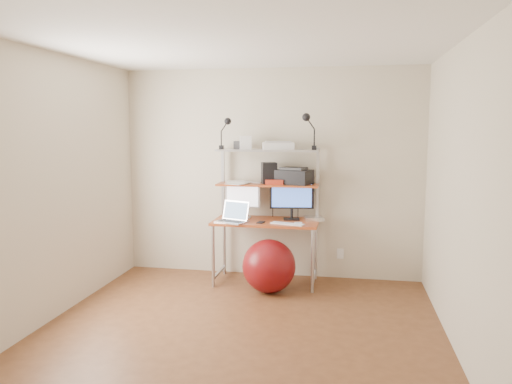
# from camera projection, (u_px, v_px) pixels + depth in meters

# --- Properties ---
(room) EXTENTS (3.60, 3.60, 3.60)m
(room) POSITION_uv_depth(u_px,v_px,m) (239.00, 192.00, 4.26)
(room) COLOR brown
(room) RESTS_ON ground
(computer_desk) EXTENTS (1.20, 0.60, 1.57)m
(computer_desk) POSITION_uv_depth(u_px,v_px,m) (267.00, 201.00, 5.77)
(computer_desk) COLOR #AC4F21
(computer_desk) RESTS_ON ground
(desktop) EXTENTS (1.20, 0.60, 0.00)m
(desktop) POSITION_uv_depth(u_px,v_px,m) (266.00, 220.00, 5.73)
(desktop) COLOR #AC4F21
(desktop) RESTS_ON computer_desk
(mid_shelf) EXTENTS (1.18, 0.34, 0.00)m
(mid_shelf) POSITION_uv_depth(u_px,v_px,m) (268.00, 184.00, 5.81)
(mid_shelf) COLOR #AC4F21
(mid_shelf) RESTS_ON computer_desk
(top_shelf) EXTENTS (1.18, 0.34, 0.00)m
(top_shelf) POSITION_uv_depth(u_px,v_px,m) (268.00, 149.00, 5.76)
(top_shelf) COLOR #ACACB1
(top_shelf) RESTS_ON computer_desk
(floor) EXTENTS (3.60, 3.60, 0.00)m
(floor) POSITION_uv_depth(u_px,v_px,m) (239.00, 332.00, 4.43)
(floor) COLOR brown
(floor) RESTS_ON ground
(wall_outlet) EXTENTS (0.08, 0.01, 0.12)m
(wall_outlet) POSITION_uv_depth(u_px,v_px,m) (340.00, 254.00, 5.97)
(wall_outlet) COLOR silver
(wall_outlet) RESTS_ON room
(monitor_silver) EXTENTS (0.41, 0.15, 0.46)m
(monitor_silver) POSITION_uv_depth(u_px,v_px,m) (243.00, 197.00, 5.89)
(monitor_silver) COLOR #B9B9BE
(monitor_silver) RESTS_ON desktop
(monitor_black) EXTENTS (0.51, 0.17, 0.51)m
(monitor_black) POSITION_uv_depth(u_px,v_px,m) (292.00, 198.00, 5.77)
(monitor_black) COLOR black
(monitor_black) RESTS_ON desktop
(laptop) EXTENTS (0.41, 0.37, 0.29)m
(laptop) POSITION_uv_depth(u_px,v_px,m) (234.00, 217.00, 5.65)
(laptop) COLOR silver
(laptop) RESTS_ON desktop
(keyboard) EXTENTS (0.39, 0.21, 0.01)m
(keyboard) POSITION_uv_depth(u_px,v_px,m) (287.00, 224.00, 5.51)
(keyboard) COLOR silver
(keyboard) RESTS_ON desktop
(mouse) EXTENTS (0.09, 0.06, 0.02)m
(mouse) POSITION_uv_depth(u_px,v_px,m) (298.00, 223.00, 5.49)
(mouse) COLOR silver
(mouse) RESTS_ON desktop
(mac_mini) EXTENTS (0.25, 0.25, 0.04)m
(mac_mini) POSITION_uv_depth(u_px,v_px,m) (314.00, 218.00, 5.76)
(mac_mini) COLOR silver
(mac_mini) RESTS_ON desktop
(phone) EXTENTS (0.09, 0.13, 0.01)m
(phone) POSITION_uv_depth(u_px,v_px,m) (261.00, 222.00, 5.59)
(phone) COLOR black
(phone) RESTS_ON desktop
(printer) EXTENTS (0.47, 0.39, 0.19)m
(printer) POSITION_uv_depth(u_px,v_px,m) (294.00, 176.00, 5.77)
(printer) COLOR black
(printer) RESTS_ON mid_shelf
(nas_cube) EXTENTS (0.21, 0.21, 0.25)m
(nas_cube) POSITION_uv_depth(u_px,v_px,m) (269.00, 173.00, 5.81)
(nas_cube) COLOR black
(nas_cube) RESTS_ON mid_shelf
(red_box) EXTENTS (0.22, 0.17, 0.06)m
(red_box) POSITION_uv_depth(u_px,v_px,m) (274.00, 182.00, 5.74)
(red_box) COLOR red
(red_box) RESTS_ON mid_shelf
(scanner) EXTENTS (0.40, 0.30, 0.09)m
(scanner) POSITION_uv_depth(u_px,v_px,m) (278.00, 146.00, 5.74)
(scanner) COLOR silver
(scanner) RESTS_ON top_shelf
(box_white) EXTENTS (0.16, 0.14, 0.15)m
(box_white) POSITION_uv_depth(u_px,v_px,m) (246.00, 143.00, 5.78)
(box_white) COLOR silver
(box_white) RESTS_ON top_shelf
(box_grey) EXTENTS (0.10, 0.10, 0.09)m
(box_grey) POSITION_uv_depth(u_px,v_px,m) (238.00, 145.00, 5.87)
(box_grey) COLOR #313133
(box_grey) RESTS_ON top_shelf
(clip_lamp_left) EXTENTS (0.14, 0.08, 0.36)m
(clip_lamp_left) POSITION_uv_depth(u_px,v_px,m) (226.00, 126.00, 5.74)
(clip_lamp_left) COLOR black
(clip_lamp_left) RESTS_ON top_shelf
(clip_lamp_right) EXTENTS (0.16, 0.09, 0.41)m
(clip_lamp_right) POSITION_uv_depth(u_px,v_px,m) (308.00, 123.00, 5.54)
(clip_lamp_right) COLOR black
(clip_lamp_right) RESTS_ON top_shelf
(exercise_ball) EXTENTS (0.59, 0.59, 0.59)m
(exercise_ball) POSITION_uv_depth(u_px,v_px,m) (269.00, 266.00, 5.46)
(exercise_ball) COLOR maroon
(exercise_ball) RESTS_ON floor
(paper_stack) EXTENTS (0.34, 0.41, 0.02)m
(paper_stack) POSITION_uv_depth(u_px,v_px,m) (238.00, 182.00, 5.86)
(paper_stack) COLOR white
(paper_stack) RESTS_ON mid_shelf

